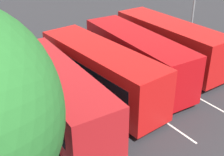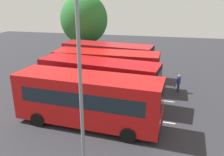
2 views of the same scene
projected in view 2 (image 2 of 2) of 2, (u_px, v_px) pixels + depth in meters
name	position (u px, v px, depth m)	size (l,w,h in m)	color
ground_plane	(100.00, 93.00, 20.49)	(64.23, 64.23, 0.00)	#2B2B30
bus_far_left	(88.00, 99.00, 14.89)	(9.49, 3.26, 3.32)	red
bus_center_left	(99.00, 80.00, 18.27)	(9.58, 3.86, 3.32)	#B70C11
bus_center_right	(107.00, 68.00, 21.23)	(9.36, 2.81, 3.32)	red
bus_far_right	(108.00, 58.00, 24.57)	(9.57, 3.77, 3.32)	#AD191E
pedestrian	(179.00, 82.00, 20.35)	(0.43, 0.43, 1.59)	#232833
street_lamp	(81.00, 72.00, 10.08)	(0.70, 2.70, 8.47)	gray
depot_tree	(84.00, 19.00, 28.96)	(5.82, 5.24, 8.32)	#4C3823
lane_stripe_outer_left	(87.00, 111.00, 17.30)	(12.57, 0.12, 0.01)	silver
lane_stripe_inner_left	(100.00, 93.00, 20.49)	(12.57, 0.12, 0.01)	silver
lane_stripe_inner_right	(109.00, 80.00, 23.68)	(12.57, 0.12, 0.01)	silver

